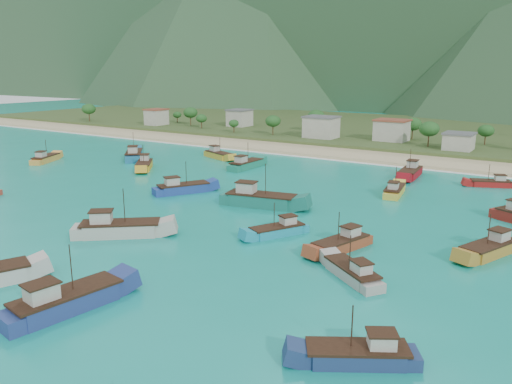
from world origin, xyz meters
The scene contains 23 objects.
ground centered at (0.00, 0.00, 0.00)m, with size 600.00×600.00×0.00m, color #0D9092.
beach centered at (0.00, 79.00, 0.00)m, with size 400.00×18.00×1.20m, color beige.
land centered at (0.00, 140.00, 0.00)m, with size 400.00×110.00×2.40m, color #385123.
surf_line centered at (0.00, 69.50, 0.00)m, with size 400.00×2.50×0.08m, color white.
village centered at (15.04, 102.23, 4.68)m, with size 219.17×25.61×7.53m.
vegetation centered at (6.86, 103.84, 5.15)m, with size 278.97×25.88×9.20m.
boat_0 centered at (31.48, 58.35, 0.52)m, with size 8.82×5.59×5.03m.
boat_3 centered at (-0.14, 19.94, 1.06)m, with size 14.08×6.76×8.00m.
boat_4 centered at (20.62, 7.55, 0.64)m, with size 5.56×10.07×5.71m.
boat_7 centered at (-21.41, 47.14, 0.82)m, with size 3.46×11.29×6.65m.
boat_11 centered at (10.53, 8.11, 0.58)m, with size 6.58×9.22×5.33m.
boat_15 centered at (37.46, 16.10, 0.70)m, with size 6.60×10.57×6.02m.
boat_16 centered at (-17.92, 19.94, 0.79)m, with size 8.39×11.16×6.51m.
boat_17 centered at (4.71, -23.43, 0.90)m, with size 5.39×12.40×7.09m.
boat_19 centered at (-41.67, 33.36, 0.77)m, with size 9.30×10.39×6.38m.
boat_20 centered at (17.03, 40.88, 0.64)m, with size 4.26×9.91×5.67m.
boat_21 centered at (32.47, -16.25, 0.61)m, with size 9.39×7.16×5.50m.
boat_22 centered at (-8.52, -4.61, 0.94)m, with size 11.96×10.73×7.36m.
boat_25 centered at (14.83, 58.66, 0.84)m, with size 4.23×11.70×6.79m.
boat_26 centered at (-35.73, 55.08, 0.74)m, with size 10.98×6.74×6.24m.
boat_27 centered at (-53.79, 41.63, 0.97)m, with size 11.29×11.97×7.51m.
boat_32 centered at (-69.91, 26.18, 0.71)m, with size 7.13×10.55×6.05m.
boat_33 centered at (25.50, -0.68, 0.58)m, with size 8.97×7.49×5.38m.
Camera 1 is at (45.00, -51.09, 23.18)m, focal length 35.00 mm.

